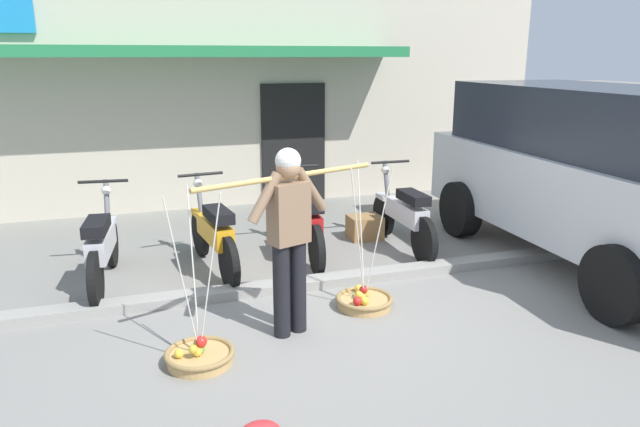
{
  "coord_description": "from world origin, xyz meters",
  "views": [
    {
      "loc": [
        -1.63,
        -5.02,
        2.44
      ],
      "look_at": [
        0.22,
        0.6,
        0.85
      ],
      "focal_mm": 33.03,
      "sensor_mm": 36.0,
      "label": 1
    }
  ],
  "objects": [
    {
      "name": "ground_plane",
      "position": [
        0.0,
        0.0,
        0.0
      ],
      "size": [
        90.0,
        90.0,
        0.0
      ],
      "primitive_type": "plane",
      "color": "gray"
    },
    {
      "name": "sidewalk_curb",
      "position": [
        0.0,
        0.7,
        0.05
      ],
      "size": [
        20.0,
        0.24,
        0.1
      ],
      "primitive_type": "cube",
      "color": "gray",
      "rests_on": "ground"
    },
    {
      "name": "fruit_vendor",
      "position": [
        -0.35,
        -0.29,
        0.98
      ],
      "size": [
        1.72,
        0.65,
        1.7
      ],
      "color": "black",
      "rests_on": "ground"
    },
    {
      "name": "fruit_basket_left_side",
      "position": [
        -1.21,
        -0.59,
        0.08
      ],
      "size": [
        0.57,
        0.57,
        1.45
      ],
      "color": "tan",
      "rests_on": "ground"
    },
    {
      "name": "fruit_basket_right_side",
      "position": [
        0.5,
        0.02,
        0.08
      ],
      "size": [
        0.57,
        0.57,
        1.45
      ],
      "color": "tan",
      "rests_on": "ground"
    },
    {
      "name": "motorcycle_nearest_shop",
      "position": [
        -1.97,
        1.45,
        0.45
      ],
      "size": [
        0.54,
        1.82,
        1.09
      ],
      "color": "black",
      "rests_on": "ground"
    },
    {
      "name": "motorcycle_second_in_row",
      "position": [
        -0.77,
        1.51,
        0.45
      ],
      "size": [
        0.54,
        1.82,
        1.09
      ],
      "color": "black",
      "rests_on": "ground"
    },
    {
      "name": "motorcycle_third_in_row",
      "position": [
        0.39,
        1.65,
        0.45
      ],
      "size": [
        0.54,
        1.82,
        1.09
      ],
      "color": "black",
      "rests_on": "ground"
    },
    {
      "name": "motorcycle_end_of_row",
      "position": [
        1.68,
        1.57,
        0.45
      ],
      "size": [
        0.54,
        1.82,
        1.09
      ],
      "color": "black",
      "rests_on": "ground"
    },
    {
      "name": "parked_truck",
      "position": [
        3.61,
        0.44,
        1.13
      ],
      "size": [
        2.28,
        4.87,
        2.1
      ],
      "color": "silver",
      "rests_on": "ground"
    },
    {
      "name": "storefront_building",
      "position": [
        -0.9,
        7.05,
        2.1
      ],
      "size": [
        13.0,
        6.0,
        4.2
      ],
      "color": "beige",
      "rests_on": "ground"
    },
    {
      "name": "wooden_crate",
      "position": [
        1.38,
        2.15,
        0.16
      ],
      "size": [
        0.44,
        0.36,
        0.32
      ],
      "primitive_type": "cube",
      "color": "olive",
      "rests_on": "ground"
    }
  ]
}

